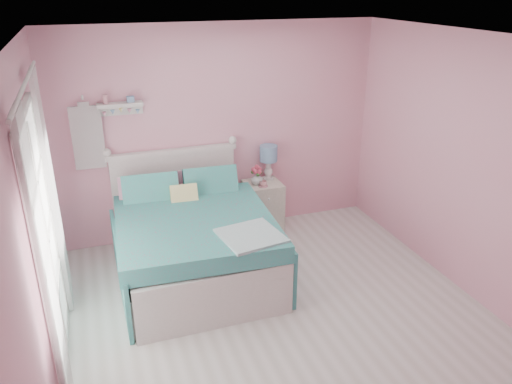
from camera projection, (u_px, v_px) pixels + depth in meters
floor at (288, 329)px, 4.68m from camera, size 4.50×4.50×0.00m
room_shell at (293, 171)px, 4.06m from camera, size 4.50×4.50×4.50m
bed at (193, 242)px, 5.42m from camera, size 1.67×2.05×1.16m
nightstand at (263, 206)px, 6.44m from camera, size 0.45×0.45×0.66m
table_lamp at (269, 156)px, 6.33m from camera, size 0.22×0.22×0.45m
vase at (257, 178)px, 6.24m from camera, size 0.17×0.17×0.16m
teacup at (263, 184)px, 6.20m from camera, size 0.11×0.11×0.07m
roses at (257, 170)px, 6.19m from camera, size 0.14×0.11×0.12m
wall_shelf at (120, 106)px, 5.56m from camera, size 0.50×0.15×0.25m
hanging_dress at (88, 138)px, 5.56m from camera, size 0.34×0.03×0.72m
french_door at (46, 242)px, 4.01m from camera, size 0.04×1.32×2.16m
curtain_near at (47, 278)px, 3.34m from camera, size 0.04×0.40×2.32m
curtain_far at (53, 195)px, 4.63m from camera, size 0.04×0.40×2.32m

